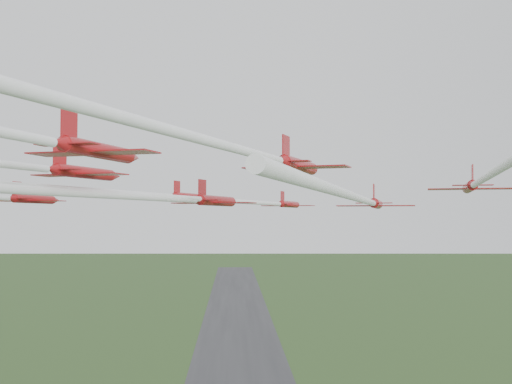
{
  "coord_description": "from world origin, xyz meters",
  "views": [
    {
      "loc": [
        -2.62,
        -79.01,
        56.67
      ],
      "look_at": [
        0.19,
        -1.13,
        59.75
      ],
      "focal_mm": 45.0,
      "sensor_mm": 36.0,
      "label": 1
    }
  ],
  "objects_px": {
    "jet_lead": "(252,202)",
    "jet_row2_right": "(365,200)",
    "jet_row2_left": "(116,192)",
    "jet_row3_right": "(479,181)",
    "jet_row4_right": "(260,155)",
    "jet_row4_left": "(11,165)",
    "jet_row3_mid": "(173,198)"
  },
  "relations": [
    {
      "from": "jet_lead",
      "to": "jet_row2_right",
      "type": "height_order",
      "value": "jet_row2_right"
    },
    {
      "from": "jet_row2_left",
      "to": "jet_row2_right",
      "type": "bearing_deg",
      "value": 7.21
    },
    {
      "from": "jet_row3_right",
      "to": "jet_row4_right",
      "type": "height_order",
      "value": "jet_row4_right"
    },
    {
      "from": "jet_lead",
      "to": "jet_row2_left",
      "type": "distance_m",
      "value": 19.27
    },
    {
      "from": "jet_lead",
      "to": "jet_row4_left",
      "type": "bearing_deg",
      "value": -103.88
    },
    {
      "from": "jet_row2_right",
      "to": "jet_row2_left",
      "type": "bearing_deg",
      "value": -177.96
    },
    {
      "from": "jet_lead",
      "to": "jet_row3_right",
      "type": "bearing_deg",
      "value": -35.92
    },
    {
      "from": "jet_lead",
      "to": "jet_row2_left",
      "type": "height_order",
      "value": "jet_row2_left"
    },
    {
      "from": "jet_row2_right",
      "to": "jet_row3_mid",
      "type": "xyz_separation_m",
      "value": [
        -19.05,
        -1.79,
        0.12
      ]
    },
    {
      "from": "jet_row2_left",
      "to": "jet_row4_left",
      "type": "relative_size",
      "value": 1.37
    },
    {
      "from": "jet_row2_right",
      "to": "jet_row4_left",
      "type": "height_order",
      "value": "jet_row4_left"
    },
    {
      "from": "jet_row3_mid",
      "to": "jet_row4_right",
      "type": "height_order",
      "value": "jet_row4_right"
    },
    {
      "from": "jet_row2_right",
      "to": "jet_lead",
      "type": "bearing_deg",
      "value": 136.56
    },
    {
      "from": "jet_row3_mid",
      "to": "jet_row2_right",
      "type": "bearing_deg",
      "value": 27.01
    },
    {
      "from": "jet_lead",
      "to": "jet_row3_mid",
      "type": "xyz_separation_m",
      "value": [
        -8.29,
        -20.03,
        -0.11
      ]
    },
    {
      "from": "jet_lead",
      "to": "jet_row3_right",
      "type": "distance_m",
      "value": 34.42
    },
    {
      "from": "jet_row3_mid",
      "to": "jet_row4_left",
      "type": "distance_m",
      "value": 15.3
    },
    {
      "from": "jet_row3_right",
      "to": "jet_row4_left",
      "type": "distance_m",
      "value": 38.94
    },
    {
      "from": "jet_row2_left",
      "to": "jet_row2_right",
      "type": "relative_size",
      "value": 0.92
    },
    {
      "from": "jet_row2_right",
      "to": "jet_row3_mid",
      "type": "bearing_deg",
      "value": -158.6
    },
    {
      "from": "jet_lead",
      "to": "jet_row3_mid",
      "type": "height_order",
      "value": "jet_row3_mid"
    },
    {
      "from": "jet_row4_left",
      "to": "jet_row2_right",
      "type": "bearing_deg",
      "value": 39.69
    },
    {
      "from": "jet_row3_right",
      "to": "jet_row4_left",
      "type": "xyz_separation_m",
      "value": [
        -38.91,
        0.88,
        1.35
      ]
    },
    {
      "from": "jet_lead",
      "to": "jet_row3_right",
      "type": "xyz_separation_m",
      "value": [
        18.06,
        -29.28,
        1.07
      ]
    },
    {
      "from": "jet_lead",
      "to": "jet_row4_right",
      "type": "xyz_separation_m",
      "value": [
        -0.49,
        -35.1,
        2.65
      ]
    },
    {
      "from": "jet_row4_right",
      "to": "jet_row2_right",
      "type": "bearing_deg",
      "value": 78.12
    },
    {
      "from": "jet_row2_right",
      "to": "jet_row4_right",
      "type": "relative_size",
      "value": 1.49
    },
    {
      "from": "jet_row2_right",
      "to": "jet_row3_mid",
      "type": "distance_m",
      "value": 19.14
    },
    {
      "from": "jet_row4_left",
      "to": "jet_row4_right",
      "type": "relative_size",
      "value": 1.01
    },
    {
      "from": "jet_row3_right",
      "to": "jet_row4_right",
      "type": "bearing_deg",
      "value": -145.98
    },
    {
      "from": "jet_lead",
      "to": "jet_row2_left",
      "type": "xyz_separation_m",
      "value": [
        -15.25,
        -11.76,
        0.81
      ]
    },
    {
      "from": "jet_row3_right",
      "to": "jet_row4_left",
      "type": "height_order",
      "value": "jet_row4_left"
    }
  ]
}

